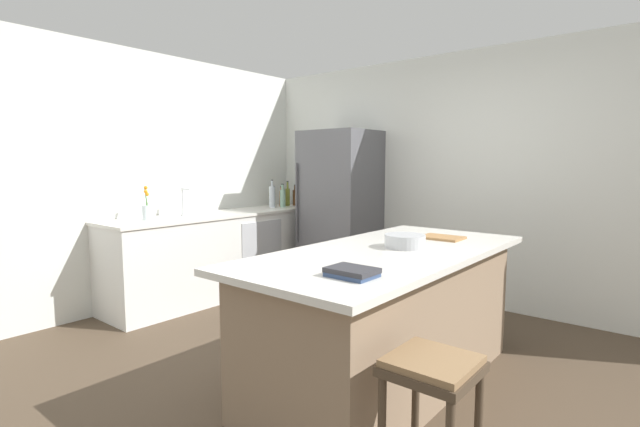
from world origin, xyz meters
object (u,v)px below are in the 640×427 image
Objects in this scene: mixing_bowl at (405,241)px; cookbook_stack at (352,272)px; sink_faucet at (184,201)px; gin_bottle at (283,198)px; bar_stool at (432,385)px; kitchen_island at (387,316)px; olive_oil_bottle at (288,196)px; refrigerator at (340,210)px; flower_vase at (147,210)px; cutting_board at (442,237)px; syrup_bottle at (295,197)px; vinegar_bottle at (282,198)px; soda_bottle at (272,196)px.

cookbook_stack is at bearing -77.78° from mixing_bowl.
sink_faucet reaches higher than mixing_bowl.
bar_stool is at bearing -36.91° from gin_bottle.
kitchen_island is 3.16m from olive_oil_bottle.
refrigerator is 0.82m from gin_bottle.
mixing_bowl is at bearing 124.87° from bar_stool.
flower_vase is at bearing 169.57° from cookbook_stack.
bar_stool is 2.16× the size of cutting_board.
mixing_bowl is at bearing -33.77° from syrup_bottle.
kitchen_island is 8.32× the size of syrup_bottle.
vinegar_bottle is at bearing 140.61° from gin_bottle.
bar_stool is at bearing -66.45° from cutting_board.
vinegar_bottle is at bearing 90.43° from flower_vase.
flower_vase is (0.03, -0.43, -0.06)m from sink_faucet.
soda_bottle is at bearing 88.63° from sink_faucet.
sink_faucet is 2.64m from mixing_bowl.
flower_vase is 1.69m from soda_bottle.
olive_oil_bottle is (-0.88, 0.04, 0.12)m from refrigerator.
olive_oil_bottle is 1.18× the size of mixing_bowl.
kitchen_island is 2.63m from flower_vase.
bar_stool is at bearing -36.99° from vinegar_bottle.
gin_bottle is 0.85× the size of soda_bottle.
syrup_bottle is at bearing 76.56° from vinegar_bottle.
refrigerator is 2.12m from flower_vase.
mixing_bowl is (2.61, -1.33, -0.11)m from soda_bottle.
vinegar_bottle is (-2.57, 1.65, 0.57)m from kitchen_island.
flower_vase is 2.63m from mixing_bowl.
sink_faucet is at bearing 94.06° from flower_vase.
bar_stool is 1.97× the size of flower_vase.
sink_faucet is at bearing 162.54° from bar_stool.
syrup_bottle is at bearing 89.05° from flower_vase.
gin_bottle is at bearing 49.12° from soda_bottle.
gin_bottle is (0.12, 1.36, -0.04)m from sink_faucet.
cutting_board is (0.08, 0.64, 0.46)m from kitchen_island.
kitchen_island is 2.99m from gin_bottle.
flower_vase reaches higher than bar_stool.
bar_stool is 2.41× the size of mixing_bowl.
vinegar_bottle reaches higher than mixing_bowl.
refrigerator reaches higher than gin_bottle.
olive_oil_bottle is 2.87m from cutting_board.
kitchen_island is 9.39× the size of cookbook_stack.
bar_stool is at bearing -10.89° from cookbook_stack.
syrup_bottle is (0.07, 1.64, -0.05)m from sink_faucet.
refrigerator is 2.33m from mixing_bowl.
refrigerator is 3.51m from bar_stool.
cookbook_stack is 0.89m from mixing_bowl.
flower_vase is at bearing -90.95° from syrup_bottle.
olive_oil_bottle is (-2.56, 1.75, 0.58)m from kitchen_island.
olive_oil_bottle is 1.06× the size of cutting_board.
kitchen_island is at bearing -32.71° from vinegar_bottle.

